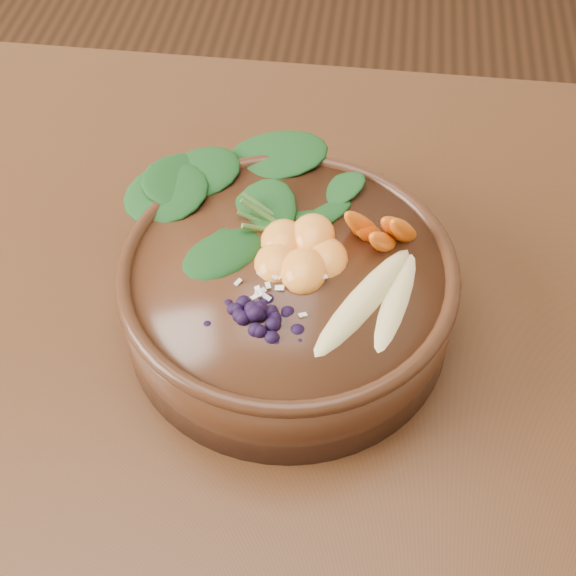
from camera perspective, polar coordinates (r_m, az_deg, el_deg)
name	(u,v)px	position (r m, az deg, el deg)	size (l,w,h in m)	color
stoneware_bowl	(288,296)	(0.62, 0.00, -0.60)	(0.25, 0.25, 0.07)	#3C1F0F
kale_heap	(276,188)	(0.62, -0.83, 7.13)	(0.17, 0.15, 0.04)	#184A18
carrot_cluster	(387,197)	(0.60, 7.03, 6.41)	(0.05, 0.05, 0.07)	orange
banana_halves	(381,290)	(0.57, 6.65, -0.12)	(0.09, 0.13, 0.02)	#E0CC84
mandarin_cluster	(300,241)	(0.59, 0.89, 3.34)	(0.07, 0.08, 0.03)	orange
blueberry_pile	(254,301)	(0.55, -2.41, -0.96)	(0.12, 0.09, 0.03)	black
coconut_flakes	(278,280)	(0.58, -0.69, 0.54)	(0.08, 0.06, 0.01)	white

